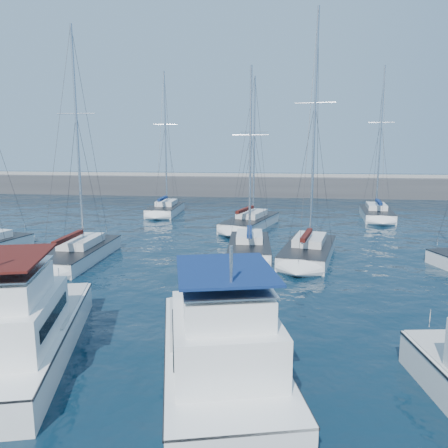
# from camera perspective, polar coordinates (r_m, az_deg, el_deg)

# --- Properties ---
(ground) EXTENTS (220.00, 220.00, 0.00)m
(ground) POSITION_cam_1_polar(r_m,az_deg,el_deg) (19.55, -6.25, -13.79)
(ground) COLOR black
(ground) RESTS_ON ground
(breakwater) EXTENTS (160.00, 6.00, 4.45)m
(breakwater) POSITION_cam_1_polar(r_m,az_deg,el_deg) (69.83, 3.45, 4.63)
(breakwater) COLOR #424244
(breakwater) RESTS_ON ground
(motor_yacht_port_inner) EXTENTS (5.80, 10.62, 4.69)m
(motor_yacht_port_inner) POSITION_cam_1_polar(r_m,az_deg,el_deg) (18.12, -24.90, -12.84)
(motor_yacht_port_inner) COLOR white
(motor_yacht_port_inner) RESTS_ON ground
(motor_yacht_stbd_inner) EXTENTS (6.02, 10.26, 4.69)m
(motor_yacht_stbd_inner) POSITION_cam_1_polar(r_m,az_deg,el_deg) (15.25, -0.33, -16.31)
(motor_yacht_stbd_inner) COLOR white
(motor_yacht_stbd_inner) RESTS_ON ground
(sailboat_mid_b) EXTENTS (3.18, 8.75, 16.11)m
(sailboat_mid_b) POSITION_cam_1_polar(r_m,az_deg,el_deg) (32.08, -18.41, -3.61)
(sailboat_mid_b) COLOR silver
(sailboat_mid_b) RESTS_ON ground
(sailboat_mid_c) EXTENTS (3.38, 7.68, 13.80)m
(sailboat_mid_c) POSITION_cam_1_polar(r_m,az_deg,el_deg) (32.21, 3.32, -3.06)
(sailboat_mid_c) COLOR white
(sailboat_mid_c) RESTS_ON ground
(sailboat_mid_d) EXTENTS (4.75, 8.72, 17.37)m
(sailboat_mid_d) POSITION_cam_1_polar(r_m,az_deg,el_deg) (31.64, 10.97, -3.42)
(sailboat_mid_d) COLOR silver
(sailboat_mid_d) RESTS_ON ground
(sailboat_back_a) EXTENTS (3.22, 7.84, 16.45)m
(sailboat_back_a) POSITION_cam_1_polar(r_m,az_deg,el_deg) (51.45, -7.63, 1.95)
(sailboat_back_a) COLOR white
(sailboat_back_a) RESTS_ON ground
(sailboat_back_b) EXTENTS (5.58, 9.46, 14.67)m
(sailboat_back_b) POSITION_cam_1_polar(r_m,az_deg,el_deg) (42.68, 3.44, 0.25)
(sailboat_back_b) COLOR silver
(sailboat_back_b) RESTS_ON ground
(sailboat_back_c) EXTENTS (3.85, 8.51, 16.57)m
(sailboat_back_c) POSITION_cam_1_polar(r_m,az_deg,el_deg) (50.80, 19.29, 1.35)
(sailboat_back_c) COLOR white
(sailboat_back_c) RESTS_ON ground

